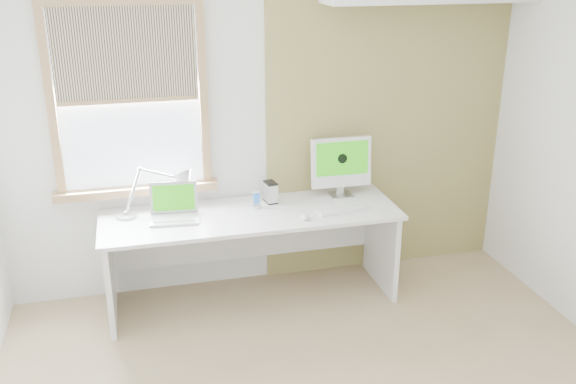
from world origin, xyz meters
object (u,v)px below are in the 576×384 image
object	(u,v)px
laptop	(174,210)
imac	(341,164)
external_drive	(271,192)
desk	(250,234)
desk_lamp	(174,186)

from	to	relation	value
laptop	imac	distance (m)	1.34
laptop	external_drive	bearing A→B (deg)	9.37
desk	laptop	world-z (taller)	laptop
desk	imac	world-z (taller)	imac
desk	laptop	distance (m)	0.61
external_drive	imac	bearing A→B (deg)	1.18
desk_lamp	desk	bearing A→B (deg)	-14.88
desk	desk_lamp	xyz separation A→B (m)	(-0.54, 0.14, 0.39)
desk_lamp	imac	size ratio (longest dim) A/B	1.39
laptop	imac	xyz separation A→B (m)	(1.31, 0.13, 0.20)
imac	external_drive	bearing A→B (deg)	-178.82
external_drive	imac	size ratio (longest dim) A/B	0.34
external_drive	laptop	bearing A→B (deg)	-170.63
desk	external_drive	world-z (taller)	external_drive
desk	laptop	bearing A→B (deg)	-179.61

